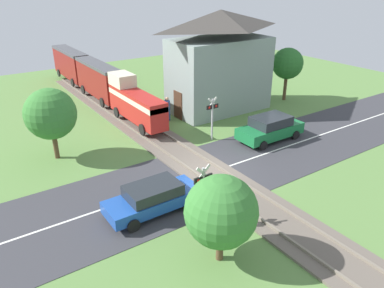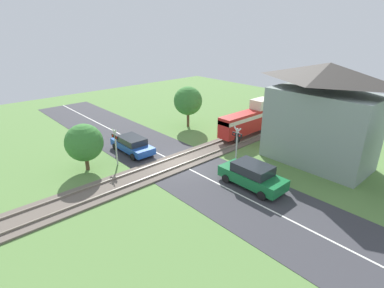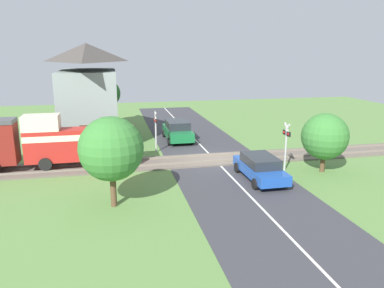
{
  "view_description": "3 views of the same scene",
  "coord_description": "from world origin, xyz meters",
  "px_view_note": "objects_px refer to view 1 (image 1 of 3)",
  "views": [
    {
      "loc": [
        -10.86,
        -14.38,
        10.0
      ],
      "look_at": [
        0.0,
        1.56,
        1.2
      ],
      "focal_mm": 35.0,
      "sensor_mm": 36.0,
      "label": 1
    },
    {
      "loc": [
        16.49,
        -13.29,
        10.12
      ],
      "look_at": [
        0.0,
        1.56,
        1.2
      ],
      "focal_mm": 28.0,
      "sensor_mm": 36.0,
      "label": 2
    },
    {
      "loc": [
        -22.94,
        6.51,
        7.05
      ],
      "look_at": [
        0.0,
        1.56,
        1.2
      ],
      "focal_mm": 35.0,
      "sensor_mm": 36.0,
      "label": 3
    }
  ],
  "objects_px": {
    "train": "(97,79)",
    "car_far_side": "(270,128)",
    "crossing_signal_west_approach": "(203,188)",
    "car_near_crossing": "(153,197)",
    "station_building": "(219,63)",
    "crossing_signal_east_approach": "(212,113)",
    "pedestrian_by_station": "(167,110)"
  },
  "relations": [
    {
      "from": "car_far_side",
      "to": "pedestrian_by_station",
      "type": "relative_size",
      "value": 2.52
    },
    {
      "from": "crossing_signal_east_approach",
      "to": "station_building",
      "type": "distance_m",
      "value": 6.48
    },
    {
      "from": "car_near_crossing",
      "to": "car_far_side",
      "type": "height_order",
      "value": "car_far_side"
    },
    {
      "from": "train",
      "to": "car_far_side",
      "type": "height_order",
      "value": "train"
    },
    {
      "from": "car_near_crossing",
      "to": "crossing_signal_east_approach",
      "type": "relative_size",
      "value": 1.52
    },
    {
      "from": "crossing_signal_west_approach",
      "to": "train",
      "type": "bearing_deg",
      "value": 81.45
    },
    {
      "from": "station_building",
      "to": "car_near_crossing",
      "type": "bearing_deg",
      "value": -139.39
    },
    {
      "from": "station_building",
      "to": "train",
      "type": "bearing_deg",
      "value": 132.39
    },
    {
      "from": "car_far_side",
      "to": "car_near_crossing",
      "type": "bearing_deg",
      "value": -164.34
    },
    {
      "from": "crossing_signal_west_approach",
      "to": "pedestrian_by_station",
      "type": "bearing_deg",
      "value": 65.9
    },
    {
      "from": "train",
      "to": "crossing_signal_west_approach",
      "type": "bearing_deg",
      "value": -98.55
    },
    {
      "from": "car_near_crossing",
      "to": "car_far_side",
      "type": "relative_size",
      "value": 0.99
    },
    {
      "from": "train",
      "to": "car_near_crossing",
      "type": "height_order",
      "value": "train"
    },
    {
      "from": "car_far_side",
      "to": "crossing_signal_west_approach",
      "type": "relative_size",
      "value": 1.55
    },
    {
      "from": "train",
      "to": "crossing_signal_east_approach",
      "type": "height_order",
      "value": "train"
    },
    {
      "from": "station_building",
      "to": "crossing_signal_east_approach",
      "type": "bearing_deg",
      "value": -131.66
    },
    {
      "from": "train",
      "to": "crossing_signal_east_approach",
      "type": "xyz_separation_m",
      "value": [
        2.93,
        -12.38,
        -0.0
      ]
    },
    {
      "from": "train",
      "to": "crossing_signal_west_approach",
      "type": "distance_m",
      "value": 19.72
    },
    {
      "from": "crossing_signal_west_approach",
      "to": "crossing_signal_east_approach",
      "type": "relative_size",
      "value": 1.0
    },
    {
      "from": "crossing_signal_west_approach",
      "to": "pedestrian_by_station",
      "type": "relative_size",
      "value": 1.63
    },
    {
      "from": "crossing_signal_west_approach",
      "to": "car_near_crossing",
      "type": "bearing_deg",
      "value": 120.54
    },
    {
      "from": "crossing_signal_west_approach",
      "to": "station_building",
      "type": "bearing_deg",
      "value": 49.63
    },
    {
      "from": "car_far_side",
      "to": "crossing_signal_west_approach",
      "type": "distance_m",
      "value": 10.37
    },
    {
      "from": "car_near_crossing",
      "to": "crossing_signal_east_approach",
      "type": "bearing_deg",
      "value": 35.09
    },
    {
      "from": "train",
      "to": "station_building",
      "type": "distance_m",
      "value": 10.64
    },
    {
      "from": "station_building",
      "to": "car_far_side",
      "type": "bearing_deg",
      "value": -98.16
    },
    {
      "from": "car_far_side",
      "to": "crossing_signal_east_approach",
      "type": "height_order",
      "value": "crossing_signal_east_approach"
    },
    {
      "from": "station_building",
      "to": "pedestrian_by_station",
      "type": "bearing_deg",
      "value": 177.79
    },
    {
      "from": "car_far_side",
      "to": "crossing_signal_east_approach",
      "type": "xyz_separation_m",
      "value": [
        -3.16,
        2.12,
        1.04
      ]
    },
    {
      "from": "crossing_signal_east_approach",
      "to": "car_far_side",
      "type": "bearing_deg",
      "value": -33.79
    },
    {
      "from": "train",
      "to": "station_building",
      "type": "bearing_deg",
      "value": -47.61
    },
    {
      "from": "train",
      "to": "station_building",
      "type": "xyz_separation_m",
      "value": [
        7.06,
        -7.74,
        1.83
      ]
    }
  ]
}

